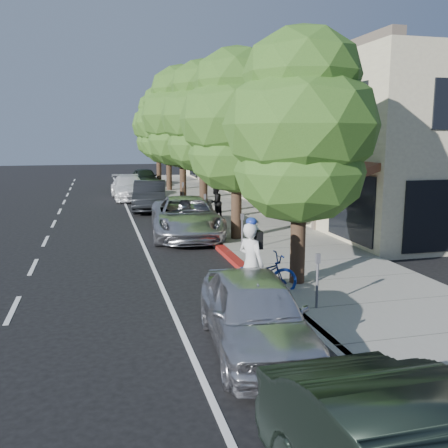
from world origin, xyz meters
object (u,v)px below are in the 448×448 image
object	(u,v)px
street_tree_4	(168,125)
bicycle	(257,276)
street_tree_3	(182,118)
dark_suv_far	(145,178)
street_tree_0	(301,129)
street_tree_2	(203,119)
dark_sedan	(150,196)
near_car_a	(255,313)
street_tree_1	(237,123)
silver_suv	(186,217)
street_tree_5	(158,126)
white_pickup	(129,188)
pedestrian	(215,202)
cyclist	(251,264)

from	to	relation	value
street_tree_4	bicycle	size ratio (longest dim) A/B	3.67
street_tree_3	dark_suv_far	xyz separation A→B (m)	(-1.40, 9.88, -4.30)
street_tree_0	street_tree_2	distance (m)	12.02
street_tree_4	dark_sedan	bearing A→B (deg)	-104.75
near_car_a	street_tree_1	bearing A→B (deg)	81.05
street_tree_4	silver_suv	bearing A→B (deg)	-95.81
street_tree_4	street_tree_5	distance (m)	6.00
street_tree_2	near_car_a	size ratio (longest dim) A/B	1.77
silver_suv	dark_suv_far	size ratio (longest dim) A/B	1.30
street_tree_1	white_pickup	size ratio (longest dim) A/B	1.41
dark_suv_far	white_pickup	bearing A→B (deg)	-107.62
silver_suv	pedestrian	world-z (taller)	pedestrian
silver_suv	near_car_a	distance (m)	11.02
street_tree_0	street_tree_5	bearing A→B (deg)	90.00
dark_sedan	silver_suv	bearing A→B (deg)	-77.76
dark_sedan	pedestrian	world-z (taller)	pedestrian
street_tree_1	pedestrian	xyz separation A→B (m)	(0.26, 4.55, -3.54)
street_tree_1	white_pickup	distance (m)	15.26
street_tree_0	street_tree_3	size ratio (longest dim) A/B	0.82
street_tree_2	street_tree_5	distance (m)	18.00
white_pickup	silver_suv	bearing A→B (deg)	-86.09
street_tree_0	near_car_a	xyz separation A→B (m)	(-2.30, -3.50, -3.43)
cyclist	street_tree_0	bearing A→B (deg)	-87.80
dark_sedan	pedestrian	size ratio (longest dim) A/B	3.04
street_tree_3	dark_sedan	bearing A→B (deg)	-129.78
street_tree_3	bicycle	distance (m)	19.11
white_pickup	street_tree_5	bearing A→B (deg)	69.65
street_tree_3	street_tree_5	bearing A→B (deg)	90.00
street_tree_2	near_car_a	xyz separation A→B (m)	(-2.30, -15.50, -4.09)
street_tree_4	dark_sedan	distance (m)	9.92
street_tree_4	dark_suv_far	xyz separation A→B (m)	(-1.40, 3.88, -4.05)
silver_suv	street_tree_2	bearing A→B (deg)	74.77
street_tree_1	white_pickup	xyz separation A→B (m)	(-3.10, 14.46, -3.74)
street_tree_5	street_tree_1	bearing A→B (deg)	-90.00
bicycle	white_pickup	bearing A→B (deg)	5.42
street_tree_2	street_tree_5	size ratio (longest dim) A/B	1.00
street_tree_0	silver_suv	size ratio (longest dim) A/B	1.17
pedestrian	street_tree_0	bearing A→B (deg)	45.92
dark_sedan	dark_suv_far	world-z (taller)	dark_sedan
street_tree_1	white_pickup	bearing A→B (deg)	102.10
street_tree_1	street_tree_2	size ratio (longest dim) A/B	0.95
street_tree_2	bicycle	bearing A→B (deg)	-95.92
street_tree_0	street_tree_3	bearing A→B (deg)	90.00
bicycle	white_pickup	distance (m)	21.07
street_tree_1	silver_suv	size ratio (longest dim) A/B	1.26
street_tree_4	street_tree_5	xyz separation A→B (m)	(0.00, 6.00, -0.01)
street_tree_4	silver_suv	distance (m)	17.06
cyclist	dark_suv_far	size ratio (longest dim) A/B	0.45
street_tree_4	cyclist	xyz separation A→B (m)	(-1.60, -25.00, -3.80)
street_tree_1	street_tree_0	bearing A→B (deg)	-90.00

